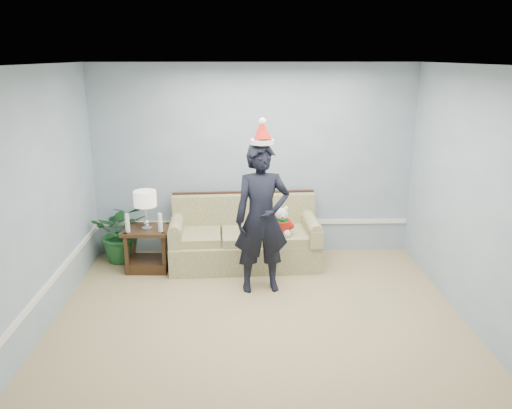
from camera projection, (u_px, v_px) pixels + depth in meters
The scene contains 10 objects.
room_shell at pixel (261, 217), 4.62m from camera, with size 4.54×5.04×2.74m.
wainscot_trim at pixel (159, 259), 5.97m from camera, with size 4.49×4.99×0.06m.
sofa at pixel (244, 240), 6.90m from camera, with size 2.04×0.95×0.94m.
side_table at pixel (148, 253), 6.72m from camera, with size 0.63×0.53×0.58m.
table_lamp at pixel (145, 200), 6.46m from camera, with size 0.29×0.29×0.52m.
candle_pair at pixel (144, 223), 6.45m from camera, with size 0.49×0.06×0.24m.
houseplant at pixel (122, 232), 6.95m from camera, with size 0.77×0.66×0.85m, color #1E5729.
man at pixel (262, 219), 5.95m from camera, with size 0.66×0.44×1.82m, color black.
santa_hat at pixel (262, 132), 5.66m from camera, with size 0.31×0.34×0.32m.
teddy_bear at pixel (282, 225), 6.60m from camera, with size 0.25×0.28×0.40m.
Camera 1 is at (-0.18, -4.39, 2.79)m, focal length 35.00 mm.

